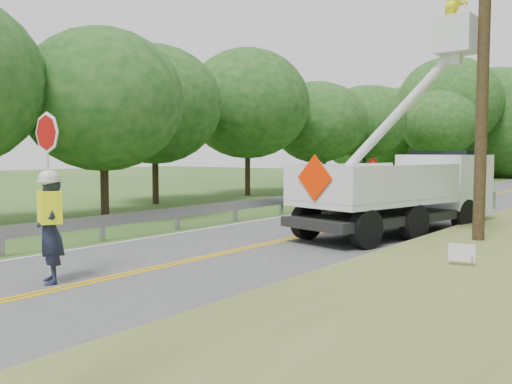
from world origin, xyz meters
The scene contains 10 objects.
ground centered at (0.00, 0.00, 0.00)m, with size 140.00×140.00×0.00m, color #325421.
road centered at (0.00, 14.00, 0.01)m, with size 7.20×96.00×0.03m.
guardrail centered at (-4.02, 14.91, 0.55)m, with size 0.18×48.00×0.77m.
treeline_left centered at (-10.44, 31.51, 5.78)m, with size 11.97×55.44×11.97m.
flagger centered at (-0.54, 0.16, 1.21)m, with size 1.24×0.75×3.36m.
bucket_truck centered at (2.46, 11.27, 1.63)m, with size 4.67×7.88×7.26m.
suv_silver centered at (-2.08, 16.87, 0.91)m, with size 2.95×6.40×1.78m, color silver.
suv_darkgrey centered at (-1.98, 26.99, 0.75)m, with size 2.05×5.05×1.46m, color #3E4347.
stop_sign_permanent centered at (-4.21, 21.81, 1.49)m, with size 0.36×0.37×2.28m.
yard_sign centered at (5.70, 5.38, 0.53)m, with size 0.50×0.15×0.74m.
Camera 1 is at (9.13, -5.78, 2.55)m, focal length 38.67 mm.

